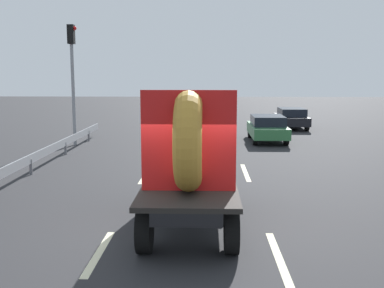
{
  "coord_description": "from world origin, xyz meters",
  "views": [
    {
      "loc": [
        0.41,
        -9.71,
        3.51
      ],
      "look_at": [
        0.05,
        1.71,
        1.77
      ],
      "focal_mm": 43.88,
      "sensor_mm": 36.0,
      "label": 1
    }
  ],
  "objects_px": {
    "flatbed_truck": "(191,153)",
    "oncoming_car": "(291,118)",
    "traffic_light": "(72,67)",
    "distant_sedan": "(267,128)"
  },
  "relations": [
    {
      "from": "distant_sedan",
      "to": "oncoming_car",
      "type": "distance_m",
      "value": 6.2
    },
    {
      "from": "flatbed_truck",
      "to": "distant_sedan",
      "type": "bearing_deg",
      "value": 75.08
    },
    {
      "from": "flatbed_truck",
      "to": "distant_sedan",
      "type": "height_order",
      "value": "flatbed_truck"
    },
    {
      "from": "distant_sedan",
      "to": "traffic_light",
      "type": "relative_size",
      "value": 0.71
    },
    {
      "from": "distant_sedan",
      "to": "oncoming_car",
      "type": "height_order",
      "value": "distant_sedan"
    },
    {
      "from": "traffic_light",
      "to": "oncoming_car",
      "type": "distance_m",
      "value": 14.25
    },
    {
      "from": "flatbed_truck",
      "to": "oncoming_car",
      "type": "bearing_deg",
      "value": 73.07
    },
    {
      "from": "flatbed_truck",
      "to": "oncoming_car",
      "type": "height_order",
      "value": "flatbed_truck"
    },
    {
      "from": "flatbed_truck",
      "to": "traffic_light",
      "type": "xyz_separation_m",
      "value": [
        -6.08,
        11.61,
        2.14
      ]
    },
    {
      "from": "distant_sedan",
      "to": "traffic_light",
      "type": "distance_m",
      "value": 10.17
    }
  ]
}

